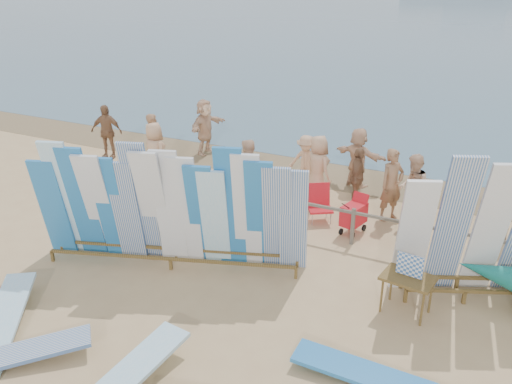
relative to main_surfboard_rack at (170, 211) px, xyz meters
The scene contains 24 objects.
ground 1.79m from the main_surfboard_rack, 19.09° to the right, with size 160.00×160.00×0.00m, color tan.
wet_sand_strip 7.01m from the main_surfboard_rack, 80.00° to the left, with size 40.00×2.60×0.01m, color olive.
fence 2.92m from the main_surfboard_rack, 65.16° to the left, with size 12.08×0.08×0.90m.
main_surfboard_rack is the anchor object (origin of this frame).
side_surfboard_rack 5.93m from the main_surfboard_rack, 14.20° to the left, with size 2.76×1.76×3.03m.
vendor_table 4.96m from the main_surfboard_rack, ahead, with size 1.00×0.77×1.22m.
flat_board_e 4.10m from the main_surfboard_rack, 99.19° to the right, with size 0.56×2.70×0.07m, color silver.
flat_board_a 3.74m from the main_surfboard_rack, 113.31° to the right, with size 0.56×2.70×0.07m, color #9BD7F8.
flat_board_d 5.30m from the main_surfboard_rack, 18.31° to the right, with size 0.56×2.70×0.07m, color #2778C4.
beach_chair_left 3.42m from the main_surfboard_rack, 70.88° to the left, with size 0.72×0.73×0.86m.
beach_chair_right 4.15m from the main_surfboard_rack, 58.70° to the left, with size 0.81×0.82×0.92m.
stroller 4.48m from the main_surfboard_rack, 45.97° to the left, with size 0.63×0.79×0.95m.
beachgoer_4 5.42m from the main_surfboard_rack, 60.52° to the left, with size 0.95×0.41×1.63m, color #8C6042.
beachgoer_3 5.44m from the main_surfboard_rack, 79.76° to the left, with size 1.01×0.42×1.56m, color tan.
beachgoer_8 6.15m from the main_surfboard_rack, 47.88° to the left, with size 0.83×0.40×1.71m, color beige.
beachgoer_5 6.53m from the main_surfboard_rack, 69.75° to the left, with size 1.62×0.52×1.75m, color beige.
beachgoer_11 7.44m from the main_surfboard_rack, 115.55° to the left, with size 1.74×0.56×1.87m, color beige.
beachgoer_7 5.65m from the main_surfboard_rack, 49.83° to the left, with size 0.68×0.37×1.86m, color #8C6042.
beachgoer_0 4.89m from the main_surfboard_rack, 129.71° to the left, with size 0.89×0.43×1.83m, color tan.
beachgoer_extra_1 7.66m from the main_surfboard_rack, 140.32° to the left, with size 1.05×0.45×1.79m, color #8C6042.
beachgoer_1 5.93m from the main_surfboard_rack, 129.16° to the left, with size 0.66×0.36×1.81m, color #8C6042.
beachgoer_10 7.61m from the main_surfboard_rack, 35.09° to the left, with size 1.01×0.43×1.72m, color #8C6042.
beachgoer_2 3.67m from the main_surfboard_rack, 91.04° to the left, with size 0.86×0.41×1.77m, color beige.
beachgoer_6 4.98m from the main_surfboard_rack, 71.81° to the left, with size 0.88×0.42×1.81m, color tan.
Camera 1 is at (4.91, -7.94, 6.01)m, focal length 38.00 mm.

